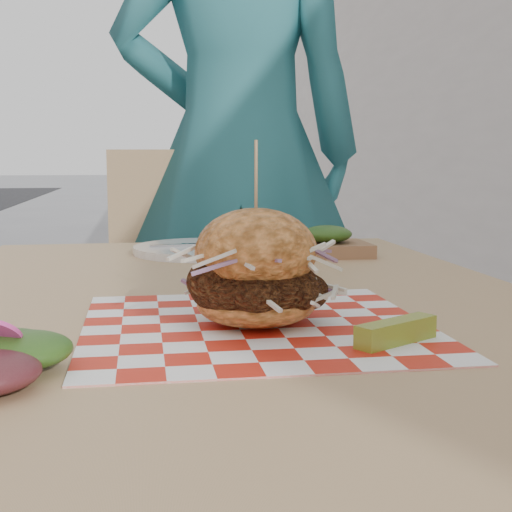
% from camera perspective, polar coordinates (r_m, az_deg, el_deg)
% --- Properties ---
extents(diner, '(0.75, 0.55, 1.90)m').
position_cam_1_polar(diner, '(1.97, -1.44, 8.54)').
color(diner, '#296F76').
rests_on(diner, ground).
extents(patio_table, '(0.80, 1.20, 0.75)m').
position_cam_1_polar(patio_table, '(0.95, -1.77, -7.69)').
color(patio_table, tan).
rests_on(patio_table, ground).
extents(patio_chair, '(0.49, 0.50, 0.95)m').
position_cam_1_polar(patio_chair, '(1.92, -4.90, -3.43)').
color(patio_chair, tan).
rests_on(patio_chair, ground).
extents(paper_liner, '(0.36, 0.36, 0.00)m').
position_cam_1_polar(paper_liner, '(0.76, 0.00, -5.57)').
color(paper_liner, red).
rests_on(paper_liner, patio_table).
extents(sandwich, '(0.17, 0.17, 0.19)m').
position_cam_1_polar(sandwich, '(0.75, 0.00, -1.49)').
color(sandwich, '#F09143').
rests_on(sandwich, paper_liner).
extents(pickle_spear, '(0.09, 0.07, 0.02)m').
position_cam_1_polar(pickle_spear, '(0.69, 11.15, -5.95)').
color(pickle_spear, '#9CA32F').
rests_on(pickle_spear, paper_liner).
extents(place_setting, '(0.27, 0.27, 0.02)m').
position_cam_1_polar(place_setting, '(1.34, -4.04, 0.55)').
color(place_setting, white).
rests_on(place_setting, patio_table).
extents(kraft_tray, '(0.15, 0.12, 0.06)m').
position_cam_1_polar(kraft_tray, '(1.30, 5.70, 1.00)').
color(kraft_tray, '#8B5F3F').
rests_on(kraft_tray, patio_table).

